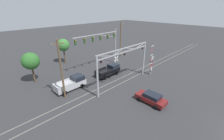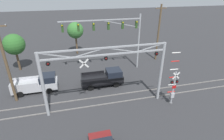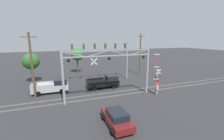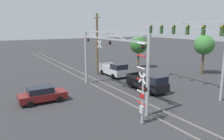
{
  "view_description": "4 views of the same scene",
  "coord_description": "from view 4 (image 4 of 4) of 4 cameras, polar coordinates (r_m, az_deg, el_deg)",
  "views": [
    {
      "loc": [
        -17.77,
        1.56,
        12.49
      ],
      "look_at": [
        -1.61,
        17.67,
        2.7
      ],
      "focal_mm": 24.0,
      "sensor_mm": 36.0,
      "label": 1
    },
    {
      "loc": [
        -3.04,
        1.95,
        11.31
      ],
      "look_at": [
        0.8,
        17.33,
        3.65
      ],
      "focal_mm": 28.0,
      "sensor_mm": 36.0,
      "label": 2
    },
    {
      "loc": [
        -6.27,
        -1.52,
        7.87
      ],
      "look_at": [
        1.67,
        19.92,
        3.04
      ],
      "focal_mm": 24.0,
      "sensor_mm": 36.0,
      "label": 3
    },
    {
      "loc": [
        18.32,
        5.83,
        6.93
      ],
      "look_at": [
        -2.13,
        17.92,
        2.13
      ],
      "focal_mm": 35.0,
      "sensor_mm": 36.0,
      "label": 4
    }
  ],
  "objects": [
    {
      "name": "crossing_signal_mast",
      "position": [
        15.75,
        7.91,
        -7.04
      ],
      "size": [
        1.23,
        0.35,
        5.82
      ],
      "color": "#9EA0A5",
      "rests_on": "ground_plane"
    },
    {
      "name": "rail_track_near",
      "position": [
        22.39,
        0.1,
        -6.48
      ],
      "size": [
        80.0,
        0.08,
        0.1
      ],
      "primitive_type": "cube",
      "color": "gray",
      "rests_on": "ground_plane"
    },
    {
      "name": "utility_pole_left",
      "position": [
        31.07,
        -3.89,
        6.85
      ],
      "size": [
        1.8,
        0.28,
        8.65
      ],
      "color": "brown",
      "rests_on": "ground_plane"
    },
    {
      "name": "pickup_truck_following",
      "position": [
        30.47,
        0.63,
        0.06
      ],
      "size": [
        5.01,
        2.18,
        1.94
      ],
      "color": "#B7B7BC",
      "rests_on": "ground_plane"
    },
    {
      "name": "sedan_waiting",
      "position": [
        21.22,
        -17.82,
        -6.1
      ],
      "size": [
        2.02,
        4.24,
        1.46
      ],
      "color": "maroon",
      "rests_on": "ground_plane"
    },
    {
      "name": "rail_track_far",
      "position": [
        23.12,
        3.18,
        -5.92
      ],
      "size": [
        80.0,
        0.08,
        0.1
      ],
      "primitive_type": "cube",
      "color": "gray",
      "rests_on": "ground_plane"
    },
    {
      "name": "background_tree_beyond_span",
      "position": [
        34.05,
        22.91,
        6.0
      ],
      "size": [
        2.83,
        2.83,
        5.7
      ],
      "color": "brown",
      "rests_on": "ground_plane"
    },
    {
      "name": "pickup_truck_lead",
      "position": [
        23.91,
        9.44,
        -3.28
      ],
      "size": [
        5.1,
        2.18,
        1.94
      ],
      "color": "black",
      "rests_on": "ground_plane"
    },
    {
      "name": "background_tree_far_left_verge",
      "position": [
        36.65,
        6.96,
        6.58
      ],
      "size": [
        2.92,
        2.92,
        5.39
      ],
      "color": "brown",
      "rests_on": "ground_plane"
    },
    {
      "name": "traffic_signal_span",
      "position": [
        24.15,
        21.05,
        7.77
      ],
      "size": [
        10.97,
        0.39,
        7.92
      ],
      "color": "#9EA0A5",
      "rests_on": "ground_plane"
    },
    {
      "name": "crossing_gantry",
      "position": [
        21.35,
        -0.56,
        3.97
      ],
      "size": [
        11.87,
        0.31,
        6.43
      ],
      "color": "#9EA0A5",
      "rests_on": "ground_plane"
    }
  ]
}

